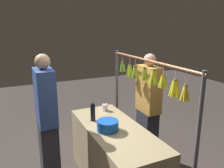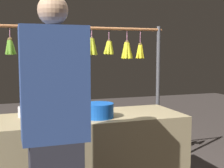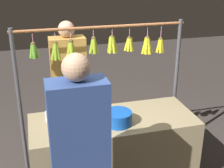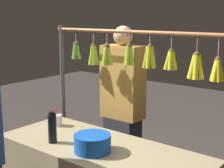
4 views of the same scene
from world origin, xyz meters
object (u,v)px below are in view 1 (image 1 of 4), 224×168
Objects in this scene: water_bottle at (93,112)px; drink_cup at (105,107)px; customer_person at (47,121)px; blue_bucket at (108,126)px; vendor_person at (148,109)px.

drink_cup is at bearing -47.36° from water_bottle.
water_bottle is 0.62m from customer_person.
water_bottle reaches higher than drink_cup.
drink_cup is 0.09× the size of customer_person.
drink_cup is at bearing -20.70° from blue_bucket.
water_bottle is at bearing 9.45° from blue_bucket.
customer_person reaches higher than blue_bucket.
blue_bucket is 0.16× the size of vendor_person.
customer_person reaches higher than vendor_person.
vendor_person reaches higher than blue_bucket.
blue_bucket is 0.91m from vendor_person.
vendor_person is at bearing -94.84° from customer_person.
customer_person reaches higher than drink_cup.
drink_cup is (0.28, -0.30, -0.07)m from water_bottle.
customer_person is (-0.16, 0.90, 0.00)m from drink_cup.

